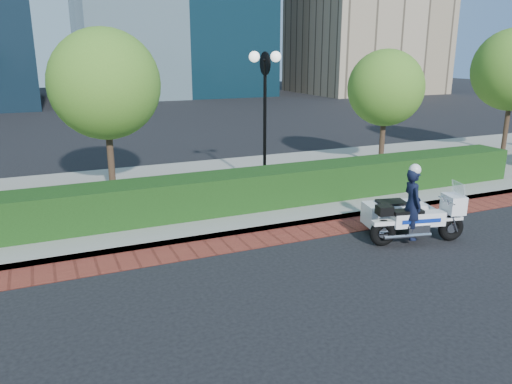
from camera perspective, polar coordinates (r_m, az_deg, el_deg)
name	(u,v)px	position (r m, az deg, el deg)	size (l,w,h in m)	color
ground	(322,257)	(11.14, 7.51, -7.36)	(120.00, 120.00, 0.00)	black
brick_strip	(290,235)	(12.35, 3.92, -4.87)	(60.00, 1.00, 0.01)	maroon
sidewalk	(226,188)	(16.25, -3.41, 0.49)	(60.00, 8.00, 0.15)	gray
hedge_main	(256,189)	(13.95, -0.01, 0.39)	(18.00, 1.20, 1.00)	black
lamppost	(265,99)	(15.38, 1.03, 10.58)	(1.02, 0.70, 4.21)	black
tree_b	(105,84)	(15.36, -16.90, 11.69)	(3.20, 3.20, 4.89)	#332319
tree_c	(386,88)	(19.36, 14.60, 11.43)	(2.80, 2.80, 4.30)	#332319
police_motorcycle	(408,212)	(12.42, 16.94, -2.24)	(2.35, 1.93, 1.92)	black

